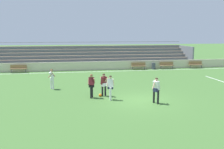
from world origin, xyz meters
TOP-DOWN VIEW (x-y plane):
  - ground_plane at (0.00, 0.00)m, footprint 160.00×160.00m
  - field_line_sideline at (0.00, 12.87)m, footprint 44.00×0.12m
  - field_line_penalty_mark at (9.34, 5.69)m, footprint 0.12×4.40m
  - sideline_wall at (0.00, 14.08)m, footprint 48.00×0.16m
  - bleacher_stand at (-2.42, 17.08)m, footprint 27.97×4.84m
  - bench_centre_sideline at (11.26, 13.60)m, footprint 1.80×0.40m
  - bench_near_wall_gap at (-10.60, 13.60)m, footprint 1.80×0.40m
  - bench_near_bin at (7.30, 13.60)m, footprint 1.80×0.40m
  - bench_far_left at (3.63, 13.60)m, footprint 1.80×0.40m
  - trash_bin at (5.54, 13.55)m, footprint 0.46×0.46m
  - player_white_overlapping at (-2.05, 0.52)m, footprint 0.59×0.44m
  - player_dark_challenging at (-2.35, 1.60)m, footprint 0.52×0.69m
  - player_white_pressing_high at (-6.20, 4.45)m, footprint 0.58×0.46m
  - player_dark_trailing_run at (-3.27, 1.24)m, footprint 0.55×0.46m
  - player_white_wide_right at (0.72, -0.82)m, footprint 0.70×0.48m
  - soccer_ball at (-2.64, 1.44)m, footprint 0.22×0.22m

SIDE VIEW (x-z plane):
  - ground_plane at x=0.00m, z-range 0.00..0.00m
  - field_line_sideline at x=0.00m, z-range 0.00..0.01m
  - field_line_penalty_mark at x=9.34m, z-range 0.00..0.01m
  - soccer_ball at x=-2.64m, z-range 0.00..0.22m
  - trash_bin at x=5.54m, z-range 0.00..0.81m
  - sideline_wall at x=0.00m, z-range 0.00..1.07m
  - bench_centre_sideline at x=11.26m, z-range 0.10..1.00m
  - bench_near_wall_gap at x=-10.60m, z-range 0.10..1.00m
  - bench_near_bin at x=7.30m, z-range 0.10..1.00m
  - bench_far_left at x=3.63m, z-range 0.10..1.00m
  - player_dark_challenging at x=-2.35m, z-range 0.15..1.80m
  - player_white_pressing_high at x=-6.20m, z-range 0.16..1.81m
  - player_white_overlapping at x=-2.05m, z-range 0.16..1.85m
  - player_dark_trailing_run at x=-3.27m, z-range 0.16..1.86m
  - player_white_wide_right at x=0.72m, z-range 0.17..1.87m
  - bleacher_stand at x=-2.42m, z-range -0.20..3.06m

